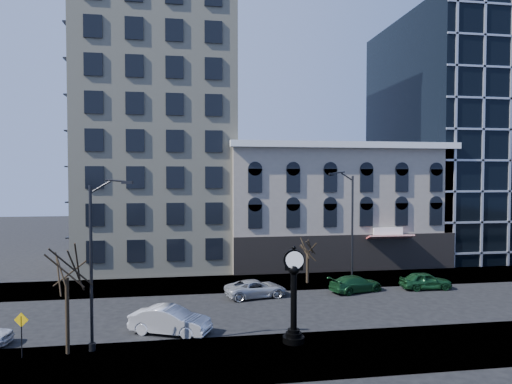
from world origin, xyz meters
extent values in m
plane|color=black|center=(0.00, 0.00, 0.00)|extent=(160.00, 160.00, 0.00)
cube|color=gray|center=(0.00, 8.00, 0.06)|extent=(160.00, 6.00, 0.12)
cube|color=gray|center=(0.00, -8.00, 0.06)|extent=(160.00, 6.00, 0.12)
cube|color=beige|center=(-6.00, 19.00, 19.00)|extent=(15.00, 15.00, 38.00)
cube|color=gray|center=(12.00, 16.00, 6.00)|extent=(22.00, 10.00, 12.00)
cube|color=white|center=(12.00, 10.80, 12.20)|extent=(22.60, 0.80, 0.60)
cube|color=black|center=(12.00, 10.95, 1.80)|extent=(22.00, 0.30, 3.60)
cube|color=maroon|center=(16.00, 10.40, 3.40)|extent=(4.50, 1.18, 0.55)
cube|color=black|center=(32.00, 21.00, 14.00)|extent=(20.00, 20.00, 28.00)
cylinder|color=black|center=(2.44, -6.47, 0.28)|extent=(1.21, 1.21, 0.33)
cylinder|color=black|center=(2.44, -6.47, 0.56)|extent=(0.88, 0.88, 0.22)
cylinder|color=black|center=(2.44, -6.47, 0.76)|extent=(0.66, 0.66, 0.18)
cylinder|color=black|center=(2.44, -6.47, 2.43)|extent=(0.35, 0.35, 3.18)
sphere|color=black|center=(2.44, -6.47, 4.13)|extent=(0.61, 0.61, 0.61)
cube|color=black|center=(2.44, -6.47, 4.24)|extent=(1.02, 0.42, 0.27)
cylinder|color=black|center=(2.44, -6.47, 4.68)|extent=(1.19, 0.56, 1.14)
cylinder|color=white|center=(2.44, -6.66, 4.68)|extent=(0.95, 0.20, 0.97)
cylinder|color=white|center=(2.44, -6.28, 4.68)|extent=(0.95, 0.20, 0.97)
sphere|color=black|center=(2.44, -6.47, 5.34)|extent=(0.22, 0.22, 0.22)
cylinder|color=black|center=(-8.22, -6.00, 4.43)|extent=(0.16, 0.16, 8.62)
cylinder|color=black|center=(-8.22, -6.00, 0.32)|extent=(0.36, 0.36, 0.40)
cube|color=black|center=(-6.34, -6.27, 8.89)|extent=(0.58, 0.30, 0.14)
cylinder|color=black|center=(10.53, 6.00, 4.69)|extent=(0.17, 0.17, 9.13)
cylinder|color=black|center=(10.53, 6.00, 0.33)|extent=(0.38, 0.38, 0.42)
cube|color=black|center=(8.53, 5.68, 9.41)|extent=(0.61, 0.32, 0.15)
cylinder|color=black|center=(-9.37, -6.23, 2.09)|extent=(0.20, 0.20, 3.93)
cylinder|color=black|center=(6.92, 6.99, 1.48)|extent=(0.25, 0.25, 2.71)
cylinder|color=black|center=(-11.52, -6.41, 1.17)|extent=(0.06, 0.06, 2.10)
cube|color=yellow|center=(-11.52, -6.41, 2.03)|extent=(0.74, 0.19, 0.74)
imported|color=silver|center=(-4.28, -3.66, 0.78)|extent=(5.01, 3.42, 1.56)
imported|color=#A5A8AD|center=(1.91, 3.51, 0.65)|extent=(5.04, 3.02, 1.31)
imported|color=#143F1E|center=(10.02, 3.85, 0.65)|extent=(4.79, 3.02, 1.29)
imported|color=#143F1E|center=(15.96, 3.78, 0.70)|extent=(4.14, 1.78, 1.39)
camera|label=1|loc=(-3.42, -30.48, 9.22)|focal=32.00mm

